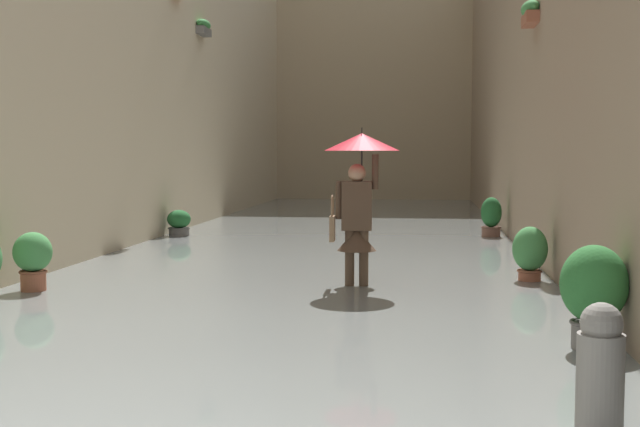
{
  "coord_description": "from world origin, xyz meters",
  "views": [
    {
      "loc": [
        -1.72,
        2.34,
        1.82
      ],
      "look_at": [
        -0.37,
        -8.57,
        0.99
      ],
      "focal_mm": 45.73,
      "sensor_mm": 36.0,
      "label": 1
    }
  ],
  "objects_px": {
    "person_wading": "(359,181)",
    "potted_plant_far_left": "(491,219)",
    "potted_plant_near_left": "(530,254)",
    "potted_plant_mid_left": "(594,294)",
    "potted_plant_far_right": "(33,260)",
    "potted_plant_near_right": "(179,225)",
    "mooring_bollard": "(600,379)"
  },
  "relations": [
    {
      "from": "potted_plant_near_right",
      "to": "potted_plant_mid_left",
      "type": "distance_m",
      "value": 10.92
    },
    {
      "from": "potted_plant_far_left",
      "to": "potted_plant_near_right",
      "type": "relative_size",
      "value": 1.42
    },
    {
      "from": "potted_plant_near_left",
      "to": "mooring_bollard",
      "type": "distance_m",
      "value": 6.01
    },
    {
      "from": "potted_plant_near_left",
      "to": "potted_plant_near_right",
      "type": "xyz_separation_m",
      "value": [
        6.33,
        -5.08,
        -0.14
      ]
    },
    {
      "from": "potted_plant_far_left",
      "to": "potted_plant_near_right",
      "type": "distance_m",
      "value": 6.33
    },
    {
      "from": "potted_plant_near_right",
      "to": "mooring_bollard",
      "type": "bearing_deg",
      "value": 118.28
    },
    {
      "from": "potted_plant_mid_left",
      "to": "potted_plant_near_left",
      "type": "bearing_deg",
      "value": -89.3
    },
    {
      "from": "potted_plant_near_left",
      "to": "potted_plant_mid_left",
      "type": "distance_m",
      "value": 3.78
    },
    {
      "from": "potted_plant_near_right",
      "to": "mooring_bollard",
      "type": "distance_m",
      "value": 12.58
    },
    {
      "from": "potted_plant_near_right",
      "to": "potted_plant_mid_left",
      "type": "bearing_deg",
      "value": 125.74
    },
    {
      "from": "potted_plant_near_right",
      "to": "potted_plant_mid_left",
      "type": "height_order",
      "value": "potted_plant_mid_left"
    },
    {
      "from": "person_wading",
      "to": "potted_plant_far_right",
      "type": "distance_m",
      "value": 4.15
    },
    {
      "from": "potted_plant_far_left",
      "to": "potted_plant_near_left",
      "type": "relative_size",
      "value": 1.09
    },
    {
      "from": "person_wading",
      "to": "potted_plant_mid_left",
      "type": "relative_size",
      "value": 2.08
    },
    {
      "from": "potted_plant_far_right",
      "to": "person_wading",
      "type": "bearing_deg",
      "value": -167.6
    },
    {
      "from": "potted_plant_mid_left",
      "to": "potted_plant_far_right",
      "type": "xyz_separation_m",
      "value": [
        6.21,
        -2.22,
        -0.1
      ]
    },
    {
      "from": "person_wading",
      "to": "potted_plant_far_left",
      "type": "xyz_separation_m",
      "value": [
        -2.19,
        -6.38,
        -0.98
      ]
    },
    {
      "from": "potted_plant_mid_left",
      "to": "potted_plant_far_right",
      "type": "distance_m",
      "value": 6.59
    },
    {
      "from": "potted_plant_far_right",
      "to": "potted_plant_near_left",
      "type": "bearing_deg",
      "value": -165.79
    },
    {
      "from": "potted_plant_far_right",
      "to": "mooring_bollard",
      "type": "relative_size",
      "value": 0.91
    },
    {
      "from": "potted_plant_near_right",
      "to": "potted_plant_far_right",
      "type": "relative_size",
      "value": 0.76
    },
    {
      "from": "potted_plant_near_left",
      "to": "potted_plant_far_right",
      "type": "xyz_separation_m",
      "value": [
        6.16,
        1.56,
        0.02
      ]
    },
    {
      "from": "person_wading",
      "to": "potted_plant_near_left",
      "type": "bearing_deg",
      "value": -162.64
    },
    {
      "from": "potted_plant_near_right",
      "to": "mooring_bollard",
      "type": "relative_size",
      "value": 0.69
    },
    {
      "from": "person_wading",
      "to": "mooring_bollard",
      "type": "distance_m",
      "value": 5.71
    },
    {
      "from": "person_wading",
      "to": "potted_plant_near_right",
      "type": "distance_m",
      "value": 7.17
    },
    {
      "from": "potted_plant_near_left",
      "to": "potted_plant_far_right",
      "type": "relative_size",
      "value": 0.99
    },
    {
      "from": "potted_plant_far_left",
      "to": "mooring_bollard",
      "type": "xyz_separation_m",
      "value": [
        0.34,
        11.69,
        -0.01
      ]
    },
    {
      "from": "person_wading",
      "to": "potted_plant_far_right",
      "type": "xyz_separation_m",
      "value": [
        3.94,
        0.87,
        -0.95
      ]
    },
    {
      "from": "person_wading",
      "to": "potted_plant_far_right",
      "type": "relative_size",
      "value": 2.53
    },
    {
      "from": "person_wading",
      "to": "potted_plant_far_left",
      "type": "height_order",
      "value": "person_wading"
    },
    {
      "from": "person_wading",
      "to": "potted_plant_mid_left",
      "type": "distance_m",
      "value": 3.92
    }
  ]
}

